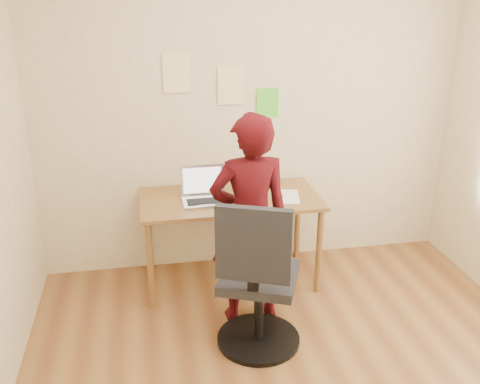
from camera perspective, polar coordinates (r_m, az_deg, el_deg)
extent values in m
cube|color=beige|center=(4.42, 1.06, 8.87)|extent=(3.50, 0.04, 2.70)
cube|color=brown|center=(4.19, -1.05, -0.77)|extent=(1.40, 0.70, 0.03)
cylinder|color=brown|center=(4.04, -9.52, -7.85)|extent=(0.05, 0.05, 0.71)
cylinder|color=brown|center=(4.23, 8.43, -6.31)|extent=(0.05, 0.05, 0.71)
cylinder|color=brown|center=(4.57, -9.73, -4.23)|extent=(0.05, 0.05, 0.71)
cylinder|color=brown|center=(4.75, 6.15, -3.03)|extent=(0.05, 0.05, 0.71)
cube|color=silver|center=(4.09, -3.71, -1.05)|extent=(0.35, 0.24, 0.02)
cube|color=black|center=(4.09, -3.72, -0.93)|extent=(0.28, 0.14, 0.00)
cube|color=silver|center=(4.19, -4.04, 1.28)|extent=(0.34, 0.07, 0.23)
cube|color=white|center=(4.19, -4.04, 1.28)|extent=(0.30, 0.06, 0.19)
cube|color=white|center=(4.22, 4.86, -0.48)|extent=(0.27, 0.34, 0.00)
cube|color=black|center=(4.05, 2.20, -1.32)|extent=(0.09, 0.13, 0.01)
cube|color=#3F4C59|center=(4.05, 2.20, -1.26)|extent=(0.08, 0.11, 0.00)
cube|color=#FAE795|center=(4.25, -6.81, 12.46)|extent=(0.21, 0.00, 0.30)
cube|color=#FAE795|center=(4.32, -0.99, 11.27)|extent=(0.21, 0.00, 0.30)
cube|color=#5AE032|center=(4.41, 2.96, 9.47)|extent=(0.18, 0.00, 0.24)
cube|color=black|center=(3.56, 2.07, -9.06)|extent=(0.63, 0.63, 0.07)
cube|color=black|center=(3.19, 1.45, -5.67)|extent=(0.45, 0.22, 0.48)
cube|color=black|center=(3.31, 1.42, -9.43)|extent=(0.08, 0.07, 0.13)
cylinder|color=black|center=(3.70, 2.02, -12.58)|extent=(0.07, 0.07, 0.48)
cylinder|color=black|center=(3.83, 1.97, -15.37)|extent=(0.57, 0.57, 0.03)
imported|color=#3B080C|center=(3.70, 1.04, -3.13)|extent=(0.58, 0.39, 1.54)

